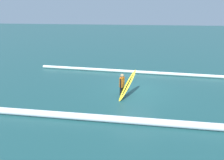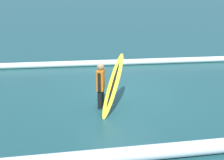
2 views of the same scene
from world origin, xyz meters
name	(u,v)px [view 1 (image 1 of 2)]	position (x,y,z in m)	size (l,w,h in m)	color
ground_plane	(136,90)	(0.00, 0.00, 0.00)	(126.04, 126.04, 0.00)	#1C494C
surfer	(122,84)	(0.85, 0.96, 0.76)	(0.30, 0.53, 1.39)	black
surfboard	(128,85)	(0.49, 1.09, 0.74)	(1.11, 1.76, 1.51)	yellow
wave_crest_foreground	(155,73)	(-1.45, -3.54, 0.13)	(0.25, 0.25, 20.18)	white
wave_crest_midground	(128,120)	(0.24, 4.12, 0.17)	(0.34, 0.34, 23.61)	white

